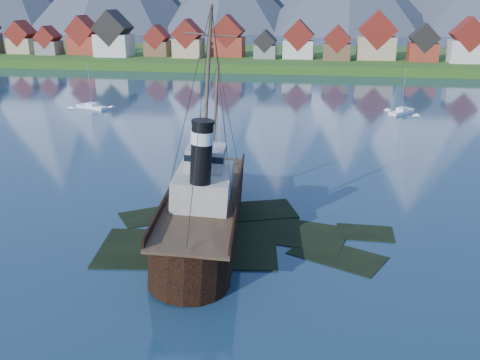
# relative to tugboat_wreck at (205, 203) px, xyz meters

# --- Properties ---
(ground) EXTENTS (1400.00, 1400.00, 0.00)m
(ground) POSITION_rel_tugboat_wreck_xyz_m (2.32, -2.97, -3.15)
(ground) COLOR #172F43
(ground) RESTS_ON ground
(shoal) EXTENTS (31.71, 21.24, 1.14)m
(shoal) POSITION_rel_tugboat_wreck_xyz_m (4.10, -0.82, -3.50)
(shoal) COLOR black
(shoal) RESTS_ON ground
(shore_bank) EXTENTS (600.00, 80.00, 3.20)m
(shore_bank) POSITION_rel_tugboat_wreck_xyz_m (2.32, 167.03, -3.15)
(shore_bank) COLOR #264614
(shore_bank) RESTS_ON ground
(seawall) EXTENTS (600.00, 2.50, 2.00)m
(seawall) POSITION_rel_tugboat_wreck_xyz_m (2.32, 129.03, -3.15)
(seawall) COLOR #3F3D38
(seawall) RESTS_ON ground
(town) EXTENTS (250.96, 16.69, 17.30)m
(town) POSITION_rel_tugboat_wreck_xyz_m (-30.80, 149.21, 5.83)
(town) COLOR maroon
(town) RESTS_ON ground
(tugboat_wreck) EXTENTS (7.37, 31.75, 25.16)m
(tugboat_wreck) POSITION_rel_tugboat_wreck_xyz_m (0.00, 0.00, 0.00)
(tugboat_wreck) COLOR black
(tugboat_wreck) RESTS_ON ground
(sailboat_c) EXTENTS (8.43, 5.08, 10.65)m
(sailboat_c) POSITION_rel_tugboat_wreck_xyz_m (-41.62, 62.38, -2.91)
(sailboat_c) COLOR white
(sailboat_c) RESTS_ON ground
(sailboat_d) EXTENTS (6.21, 7.39, 10.61)m
(sailboat_d) POSITION_rel_tugboat_wreck_xyz_m (28.68, 68.59, -2.91)
(sailboat_d) COLOR white
(sailboat_d) RESTS_ON ground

